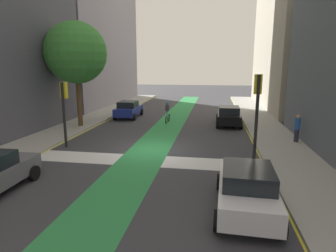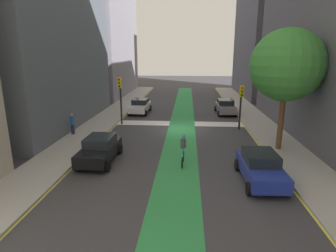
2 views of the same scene
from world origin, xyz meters
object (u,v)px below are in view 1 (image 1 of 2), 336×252
(street_tree_near, at_px, (76,53))
(traffic_signal_near_right, at_px, (257,102))
(car_white_right_near, at_px, (247,188))
(cyclist_in_lane, at_px, (167,112))
(car_blue_left_far, at_px, (129,109))
(traffic_signal_near_left, at_px, (64,102))
(pedestrian_sidewalk_right_a, at_px, (297,128))
(car_black_right_far, at_px, (229,116))

(street_tree_near, bearing_deg, traffic_signal_near_right, -27.32)
(car_white_right_near, relative_size, cyclist_in_lane, 2.30)
(car_blue_left_far, bearing_deg, cyclist_in_lane, -26.79)
(traffic_signal_near_left, bearing_deg, street_tree_near, 107.93)
(traffic_signal_near_left, bearing_deg, traffic_signal_near_right, -6.05)
(traffic_signal_near_right, distance_m, pedestrian_sidewalk_right_a, 5.42)
(traffic_signal_near_left, xyz_separation_m, pedestrian_sidewalk_right_a, (13.87, 2.83, -1.71))
(car_black_right_far, bearing_deg, car_white_right_near, -90.22)
(car_blue_left_far, relative_size, pedestrian_sidewalk_right_a, 2.47)
(car_black_right_far, height_order, street_tree_near, street_tree_near)
(street_tree_near, bearing_deg, cyclist_in_lane, 24.06)
(traffic_signal_near_left, relative_size, car_black_right_far, 0.92)
(traffic_signal_near_left, relative_size, car_blue_left_far, 0.92)
(car_white_right_near, bearing_deg, cyclist_in_lane, 109.20)
(traffic_signal_near_left, height_order, street_tree_near, street_tree_near)
(traffic_signal_near_right, bearing_deg, street_tree_near, 152.68)
(car_blue_left_far, bearing_deg, car_white_right_near, -61.20)
(car_blue_left_far, distance_m, car_white_right_near, 19.01)
(car_white_right_near, xyz_separation_m, pedestrian_sidewalk_right_a, (3.97, 9.18, 0.22))
(car_white_right_near, bearing_deg, traffic_signal_near_right, 80.09)
(car_white_right_near, distance_m, street_tree_near, 17.21)
(pedestrian_sidewalk_right_a, bearing_deg, traffic_signal_near_left, -168.48)
(traffic_signal_near_left, xyz_separation_m, cyclist_in_lane, (4.81, 8.24, -1.76))
(cyclist_in_lane, height_order, pedestrian_sidewalk_right_a, pedestrian_sidewalk_right_a)
(car_blue_left_far, xyz_separation_m, cyclist_in_lane, (4.07, -2.06, 0.17))
(cyclist_in_lane, distance_m, street_tree_near, 8.62)
(cyclist_in_lane, bearing_deg, car_black_right_far, -1.13)
(car_blue_left_far, height_order, street_tree_near, street_tree_near)
(pedestrian_sidewalk_right_a, relative_size, street_tree_near, 0.21)
(cyclist_in_lane, bearing_deg, street_tree_near, -155.94)
(cyclist_in_lane, relative_size, pedestrian_sidewalk_right_a, 1.08)
(car_blue_left_far, relative_size, car_white_right_near, 0.99)
(pedestrian_sidewalk_right_a, height_order, street_tree_near, street_tree_near)
(car_black_right_far, distance_m, cyclist_in_lane, 5.14)
(car_black_right_far, height_order, cyclist_in_lane, cyclist_in_lane)
(car_black_right_far, distance_m, street_tree_near, 13.00)
(traffic_signal_near_left, bearing_deg, car_blue_left_far, 85.91)
(traffic_signal_near_left, xyz_separation_m, car_black_right_far, (9.95, 8.14, -1.93))
(traffic_signal_near_right, relative_size, traffic_signal_near_left, 1.13)
(pedestrian_sidewalk_right_a, bearing_deg, street_tree_near, 170.89)
(car_black_right_far, bearing_deg, traffic_signal_near_left, -140.71)
(pedestrian_sidewalk_right_a, xyz_separation_m, street_tree_near, (-15.59, 2.50, 4.75))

